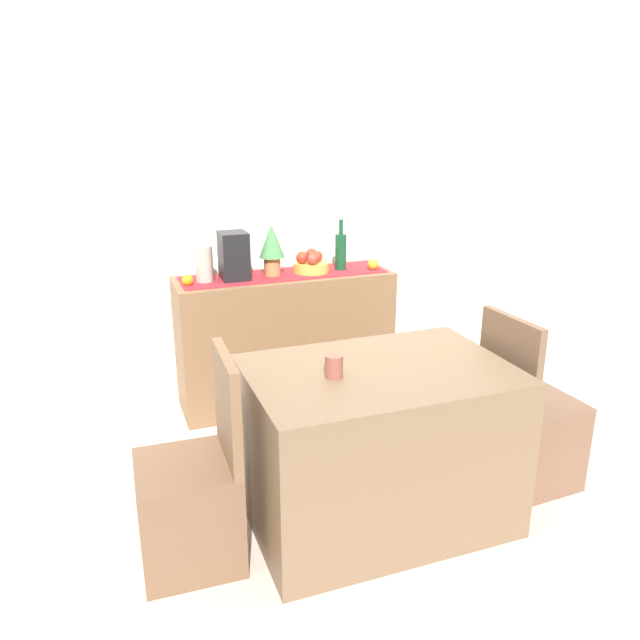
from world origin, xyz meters
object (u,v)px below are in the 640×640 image
(potted_plant, at_px, (272,246))
(coffee_cup, at_px, (334,366))
(chair_by_corner, at_px, (528,434))
(coffee_maker, at_px, (234,256))
(ceramic_vase, at_px, (204,264))
(chair_near_window, at_px, (193,503))
(wine_bottle, at_px, (341,251))
(fruit_bowl, at_px, (311,267))
(sideboard_console, at_px, (286,339))
(dining_table, at_px, (377,445))

(potted_plant, relative_size, coffee_cup, 3.28)
(coffee_cup, distance_m, chair_by_corner, 1.17)
(coffee_cup, xyz_separation_m, chair_by_corner, (1.05, 0.01, -0.52))
(coffee_maker, distance_m, ceramic_vase, 0.18)
(coffee_maker, xyz_separation_m, coffee_cup, (0.11, -1.34, -0.19))
(ceramic_vase, xyz_separation_m, potted_plant, (0.41, 0.00, 0.08))
(ceramic_vase, bearing_deg, chair_by_corner, -44.80)
(potted_plant, bearing_deg, ceramic_vase, -180.00)
(potted_plant, xyz_separation_m, chair_near_window, (-0.74, -1.33, -0.76))
(wine_bottle, distance_m, chair_by_corner, 1.57)
(wine_bottle, relative_size, ceramic_vase, 1.49)
(fruit_bowl, relative_size, wine_bottle, 0.69)
(potted_plant, xyz_separation_m, coffee_cup, (-0.12, -1.34, -0.24))
(chair_near_window, bearing_deg, sideboard_console, 58.46)
(coffee_maker, height_order, coffee_cup, coffee_maker)
(sideboard_console, xyz_separation_m, potted_plant, (-0.08, 0.00, 0.61))
(chair_near_window, bearing_deg, fruit_bowl, 53.28)
(fruit_bowl, bearing_deg, coffee_cup, -105.63)
(fruit_bowl, height_order, wine_bottle, wine_bottle)
(coffee_maker, height_order, ceramic_vase, coffee_maker)
(dining_table, bearing_deg, fruit_bowl, 83.21)
(wine_bottle, xyz_separation_m, coffee_cup, (-0.57, -1.34, -0.17))
(chair_by_corner, bearing_deg, chair_near_window, 179.99)
(potted_plant, xyz_separation_m, dining_table, (0.09, -1.33, -0.66))
(wine_bottle, height_order, dining_table, wine_bottle)
(dining_table, bearing_deg, chair_near_window, -179.96)
(fruit_bowl, relative_size, chair_near_window, 0.25)
(sideboard_console, bearing_deg, wine_bottle, 0.00)
(potted_plant, relative_size, chair_near_window, 0.35)
(sideboard_console, distance_m, potted_plant, 0.61)
(potted_plant, relative_size, chair_by_corner, 0.35)
(fruit_bowl, height_order, chair_by_corner, fruit_bowl)
(chair_near_window, distance_m, chair_by_corner, 1.66)
(potted_plant, distance_m, chair_by_corner, 1.79)
(wine_bottle, relative_size, coffee_maker, 1.13)
(wine_bottle, height_order, ceramic_vase, wine_bottle)
(coffee_maker, relative_size, dining_table, 0.25)
(coffee_maker, bearing_deg, chair_near_window, -110.84)
(coffee_maker, bearing_deg, coffee_cup, -85.32)
(dining_table, bearing_deg, chair_by_corner, -0.06)
(chair_by_corner, bearing_deg, coffee_maker, 131.13)
(potted_plant, bearing_deg, coffee_cup, -95.29)
(fruit_bowl, xyz_separation_m, coffee_cup, (-0.37, -1.34, -0.09))
(wine_bottle, distance_m, chair_near_window, 1.91)
(sideboard_console, distance_m, ceramic_vase, 0.72)
(dining_table, bearing_deg, sideboard_console, 90.76)
(fruit_bowl, height_order, dining_table, fruit_bowl)
(coffee_maker, height_order, chair_near_window, coffee_maker)
(dining_table, bearing_deg, ceramic_vase, 110.83)
(fruit_bowl, distance_m, chair_near_window, 1.76)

